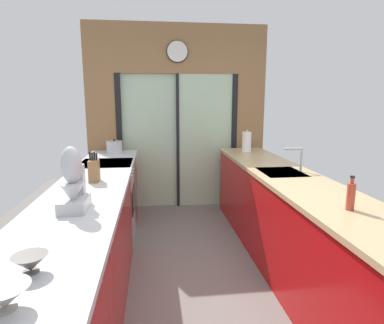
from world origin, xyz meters
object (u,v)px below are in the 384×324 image
(paper_towel_roll, at_px, (247,142))
(mixing_bowl_near, at_px, (4,297))
(stand_mixer, at_px, (73,186))
(oven_range, at_px, (108,202))
(stock_pot, at_px, (114,147))
(soap_bottle, at_px, (351,196))
(mixing_bowl_far, at_px, (30,263))
(knife_block, at_px, (94,170))

(paper_towel_roll, bearing_deg, mixing_bowl_near, -119.10)
(stand_mixer, bearing_deg, paper_towel_roll, 50.52)
(oven_range, relative_size, stock_pot, 4.30)
(oven_range, relative_size, stand_mixer, 2.19)
(oven_range, distance_m, stand_mixer, 1.74)
(oven_range, bearing_deg, stock_pot, 88.51)
(soap_bottle, bearing_deg, mixing_bowl_far, -162.15)
(mixing_bowl_near, bearing_deg, knife_block, 90.00)
(mixing_bowl_near, xyz_separation_m, soap_bottle, (1.78, 0.82, 0.05))
(paper_towel_roll, bearing_deg, oven_range, -163.45)
(oven_range, height_order, stock_pot, stock_pot)
(mixing_bowl_far, xyz_separation_m, stock_pot, (0.00, 3.13, 0.04))
(stand_mixer, xyz_separation_m, paper_towel_roll, (1.78, 2.16, -0.02))
(knife_block, xyz_separation_m, stand_mixer, (0.00, -0.75, 0.06))
(soap_bottle, distance_m, paper_towel_roll, 2.38)
(oven_range, bearing_deg, knife_block, -88.80)
(mixing_bowl_far, height_order, paper_towel_roll, paper_towel_roll)
(stand_mixer, bearing_deg, oven_range, 90.65)
(mixing_bowl_near, height_order, soap_bottle, soap_bottle)
(stock_pot, height_order, paper_towel_roll, paper_towel_roll)
(oven_range, bearing_deg, paper_towel_roll, 16.55)
(mixing_bowl_far, distance_m, paper_towel_roll, 3.45)
(mixing_bowl_near, relative_size, paper_towel_roll, 0.58)
(stand_mixer, bearing_deg, mixing_bowl_near, -90.00)
(mixing_bowl_near, bearing_deg, stand_mixer, 90.00)
(oven_range, xyz_separation_m, soap_bottle, (1.80, -1.84, 0.56))
(mixing_bowl_far, relative_size, stock_pot, 0.69)
(stock_pot, distance_m, soap_bottle, 3.11)
(oven_range, distance_m, soap_bottle, 2.64)
(stand_mixer, xyz_separation_m, stock_pot, (-0.00, 2.33, -0.08))
(soap_bottle, bearing_deg, paper_towel_roll, 90.00)
(mixing_bowl_near, bearing_deg, stock_pot, 90.00)
(stand_mixer, relative_size, soap_bottle, 1.85)
(mixing_bowl_far, xyz_separation_m, stand_mixer, (0.00, 0.79, 0.12))
(mixing_bowl_near, xyz_separation_m, paper_towel_roll, (1.78, 3.20, 0.09))
(knife_block, relative_size, stock_pot, 1.23)
(oven_range, distance_m, mixing_bowl_near, 2.71)
(mixing_bowl_far, height_order, knife_block, knife_block)
(oven_range, relative_size, soap_bottle, 4.05)
(oven_range, relative_size, mixing_bowl_near, 5.16)
(mixing_bowl_far, bearing_deg, oven_range, 90.44)
(oven_range, bearing_deg, mixing_bowl_far, -89.56)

